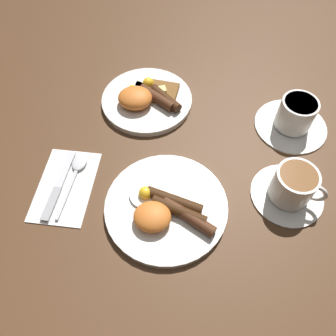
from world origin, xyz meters
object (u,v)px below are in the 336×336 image
object	(u,v)px
breakfast_plate_near	(166,208)
teacup_far	(295,117)
spoon	(77,169)
knife	(58,188)
teacup_near	(292,187)
breakfast_plate_far	(147,98)

from	to	relation	value
breakfast_plate_near	teacup_far	world-z (taller)	teacup_far
spoon	breakfast_plate_near	bearing A→B (deg)	-105.64
breakfast_plate_near	knife	xyz separation A→B (m)	(-0.23, 0.03, -0.01)
breakfast_plate_near	spoon	bearing A→B (deg)	159.13
teacup_near	knife	distance (m)	0.48
teacup_near	breakfast_plate_near	bearing A→B (deg)	-166.71
teacup_far	breakfast_plate_near	bearing A→B (deg)	-137.59
breakfast_plate_near	breakfast_plate_far	xyz separation A→B (m)	(-0.08, 0.29, 0.00)
breakfast_plate_far	knife	distance (m)	0.31
breakfast_plate_near	teacup_near	bearing A→B (deg)	13.29
knife	spoon	world-z (taller)	spoon
knife	breakfast_plate_far	bearing A→B (deg)	-25.03
breakfast_plate_far	knife	world-z (taller)	breakfast_plate_far
teacup_far	spoon	bearing A→B (deg)	-159.83
breakfast_plate_near	breakfast_plate_far	size ratio (longest dim) A/B	1.09
spoon	knife	bearing A→B (deg)	155.47
teacup_near	knife	size ratio (longest dim) A/B	0.87
spoon	teacup_near	bearing A→B (deg)	-87.08
teacup_far	knife	bearing A→B (deg)	-155.98
knife	spoon	size ratio (longest dim) A/B	1.05
breakfast_plate_near	knife	size ratio (longest dim) A/B	1.44
breakfast_plate_near	knife	distance (m)	0.23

